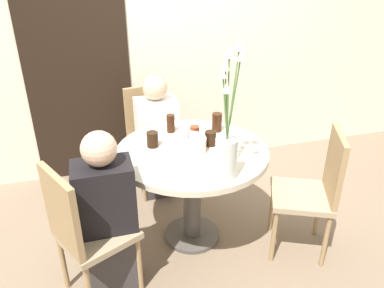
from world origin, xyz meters
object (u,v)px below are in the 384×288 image
at_px(side_plate, 188,172).
at_px(drink_glass_0, 217,122).
at_px(drink_glass_2, 195,133).
at_px(birthday_cake, 188,145).
at_px(person_woman, 157,141).
at_px(chair_left_flank, 83,229).
at_px(chair_far_back, 151,132).
at_px(drink_glass_1, 152,139).
at_px(flower_vase, 227,142).
at_px(chair_right_flank, 315,187).
at_px(drink_glass_3, 211,138).
at_px(person_boy, 108,219).
at_px(drink_glass_4, 171,123).

xyz_separation_m(side_plate, drink_glass_0, (0.37, 0.54, 0.06)).
bearing_deg(drink_glass_2, birthday_cake, -119.42).
distance_m(side_plate, person_woman, 1.00).
xyz_separation_m(chair_left_flank, birthday_cake, (0.72, 0.34, 0.27)).
bearing_deg(chair_far_back, chair_left_flank, -126.92).
distance_m(drink_glass_1, drink_glass_2, 0.31).
bearing_deg(drink_glass_0, birthday_cake, -138.38).
bearing_deg(flower_vase, chair_right_flank, 3.30).
height_order(side_plate, drink_glass_3, drink_glass_3).
xyz_separation_m(drink_glass_2, person_boy, (-0.68, -0.44, -0.29)).
bearing_deg(drink_glass_4, drink_glass_2, -52.22).
height_order(flower_vase, side_plate, flower_vase).
xyz_separation_m(drink_glass_1, person_boy, (-0.37, -0.41, -0.29)).
bearing_deg(person_woman, chair_right_flank, -49.50).
relative_size(drink_glass_3, person_woman, 0.09).
height_order(chair_far_back, side_plate, chair_far_back).
bearing_deg(chair_right_flank, drink_glass_0, -115.04).
relative_size(chair_left_flank, drink_glass_0, 6.63).
relative_size(birthday_cake, drink_glass_3, 2.38).
distance_m(chair_far_back, side_plate, 1.15).
xyz_separation_m(chair_right_flank, side_plate, (-0.87, 0.06, 0.23)).
bearing_deg(chair_left_flank, person_boy, -90.00).
bearing_deg(chair_right_flank, drink_glass_2, -100.72).
bearing_deg(drink_glass_1, person_woman, 76.38).
bearing_deg(chair_far_back, side_plate, -98.04).
bearing_deg(drink_glass_4, drink_glass_1, -131.06).
xyz_separation_m(drink_glass_1, person_woman, (0.13, 0.55, -0.29)).
distance_m(drink_glass_1, person_woman, 0.64).
distance_m(chair_far_back, birthday_cake, 0.90).
xyz_separation_m(birthday_cake, person_boy, (-0.58, -0.27, -0.29)).
bearing_deg(person_woman, flower_vase, -79.00).
xyz_separation_m(chair_left_flank, drink_glass_0, (1.02, 0.61, 0.29)).
distance_m(drink_glass_1, drink_glass_3, 0.40).
bearing_deg(person_woman, chair_left_flank, -121.80).
height_order(flower_vase, drink_glass_4, flower_vase).
bearing_deg(drink_glass_1, drink_glass_0, 13.49).
bearing_deg(drink_glass_1, chair_far_back, 81.40).
bearing_deg(drink_glass_0, drink_glass_1, -166.51).
bearing_deg(drink_glass_4, person_woman, 96.93).
distance_m(drink_glass_0, person_boy, 1.07).
height_order(birthday_cake, drink_glass_4, birthday_cake).
bearing_deg(chair_far_back, drink_glass_2, -82.98).
height_order(drink_glass_4, person_woman, person_woman).
xyz_separation_m(chair_left_flank, drink_glass_4, (0.69, 0.69, 0.29)).
xyz_separation_m(birthday_cake, drink_glass_0, (0.29, 0.26, 0.02)).
distance_m(chair_far_back, person_boy, 1.22).
distance_m(chair_left_flank, drink_glass_0, 1.22).
distance_m(chair_left_flank, person_woman, 1.22).
bearing_deg(person_woman, drink_glass_2, -71.34).
distance_m(chair_left_flank, flower_vase, 0.96).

